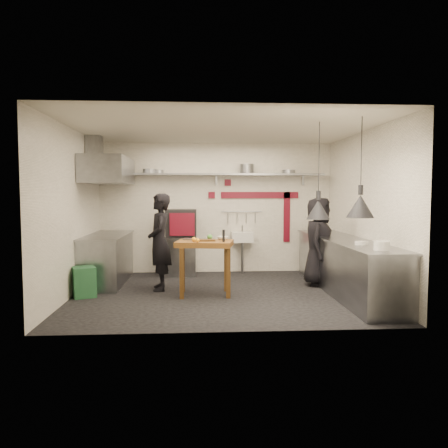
{
  "coord_description": "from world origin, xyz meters",
  "views": [
    {
      "loc": [
        -0.42,
        -7.38,
        1.71
      ],
      "look_at": [
        0.06,
        0.3,
        1.18
      ],
      "focal_mm": 35.0,
      "sensor_mm": 36.0,
      "label": 1
    }
  ],
  "objects": [
    {
      "name": "hand_sink",
      "position": [
        0.55,
        1.92,
        0.78
      ],
      "size": [
        0.46,
        0.34,
        0.22
      ],
      "primitive_type": "cube",
      "color": "silver",
      "rests_on": "wall_back"
    },
    {
      "name": "stock_pot",
      "position": [
        0.65,
        1.92,
        2.24
      ],
      "size": [
        0.32,
        0.32,
        0.2
      ],
      "primitive_type": "cylinder",
      "rotation": [
        0.0,
        0.0,
        0.05
      ],
      "color": "slate",
      "rests_on": "back_shelf"
    },
    {
      "name": "sink_tap",
      "position": [
        0.55,
        1.92,
        0.96
      ],
      "size": [
        0.03,
        0.03,
        0.14
      ],
      "primitive_type": "cylinder",
      "color": "slate",
      "rests_on": "hand_sink"
    },
    {
      "name": "pan_far_left",
      "position": [
        -1.41,
        1.92,
        2.19
      ],
      "size": [
        0.38,
        0.38,
        0.09
      ],
      "primitive_type": "cylinder",
      "rotation": [
        0.0,
        0.0,
        -0.42
      ],
      "color": "slate",
      "rests_on": "back_shelf"
    },
    {
      "name": "veg_ball",
      "position": [
        -0.2,
        0.07,
        0.97
      ],
      "size": [
        0.11,
        0.11,
        0.09
      ],
      "primitive_type": "sphere",
      "rotation": [
        0.0,
        0.0,
        0.27
      ],
      "color": "#448D32",
      "rests_on": "prep_table"
    },
    {
      "name": "hood_duct",
      "position": [
        -2.35,
        1.05,
        2.55
      ],
      "size": [
        0.28,
        0.28,
        0.5
      ],
      "primitive_type": "cube",
      "color": "slate",
      "rests_on": "ceiling"
    },
    {
      "name": "utensil_rail",
      "position": [
        0.55,
        2.06,
        1.32
      ],
      "size": [
        0.9,
        0.02,
        0.02
      ],
      "primitive_type": "cylinder",
      "rotation": [
        0.0,
        1.57,
        0.0
      ],
      "color": "slate",
      "rests_on": "wall_back"
    },
    {
      "name": "steel_tray",
      "position": [
        -0.56,
        0.06,
        0.94
      ],
      "size": [
        0.21,
        0.17,
        0.03
      ],
      "primitive_type": "cube",
      "rotation": [
        0.0,
        0.0,
        -0.3
      ],
      "color": "slate",
      "rests_on": "prep_table"
    },
    {
      "name": "pepper_mill",
      "position": [
        0.02,
        -0.26,
        1.02
      ],
      "size": [
        0.05,
        0.05,
        0.2
      ],
      "primitive_type": "cylinder",
      "rotation": [
        0.0,
        0.0,
        -0.31
      ],
      "color": "black",
      "rests_on": "prep_table"
    },
    {
      "name": "extractor_hood",
      "position": [
        -2.1,
        1.05,
        2.15
      ],
      "size": [
        0.78,
        1.6,
        0.5
      ],
      "primitive_type": "cube",
      "color": "slate",
      "rests_on": "ceiling"
    },
    {
      "name": "red_band_horiz",
      "position": [
        0.95,
        2.08,
        1.68
      ],
      "size": [
        1.7,
        0.02,
        0.14
      ],
      "primitive_type": "cube",
      "color": "maroon",
      "rests_on": "wall_back"
    },
    {
      "name": "combi_oven",
      "position": [
        -0.75,
        1.81,
        1.09
      ],
      "size": [
        0.63,
        0.59,
        0.58
      ],
      "primitive_type": "cube",
      "rotation": [
        0.0,
        0.0,
        -0.01
      ],
      "color": "black",
      "rests_on": "oven_stand"
    },
    {
      "name": "lemon_a",
      "position": [
        -0.47,
        -0.22,
        0.96
      ],
      "size": [
        0.08,
        0.08,
        0.08
      ],
      "primitive_type": "sphere",
      "rotation": [
        0.0,
        0.0,
        -0.06
      ],
      "color": "orange",
      "rests_on": "prep_table"
    },
    {
      "name": "small_bowl_right",
      "position": [
        2.1,
        -0.87,
        0.96
      ],
      "size": [
        0.26,
        0.26,
        0.05
      ],
      "primitive_type": "cylinder",
      "rotation": [
        0.0,
        0.0,
        0.34
      ],
      "color": "silver",
      "rests_on": "counter_right_top"
    },
    {
      "name": "pan_right",
      "position": [
        1.54,
        1.92,
        2.18
      ],
      "size": [
        0.29,
        0.29,
        0.08
      ],
      "primitive_type": "cylinder",
      "rotation": [
        0.0,
        0.0,
        -0.05
      ],
      "color": "slate",
      "rests_on": "back_shelf"
    },
    {
      "name": "cutting_board",
      "position": [
        -0.27,
        -0.09,
        0.93
      ],
      "size": [
        0.3,
        0.21,
        0.02
      ],
      "primitive_type": "cube",
      "rotation": [
        0.0,
        0.0,
        -0.0
      ],
      "color": "#482D12",
      "rests_on": "prep_table"
    },
    {
      "name": "chef_right",
      "position": [
        1.83,
        0.57,
        0.82
      ],
      "size": [
        0.79,
        0.94,
        1.64
      ],
      "primitive_type": "imported",
      "rotation": [
        0.0,
        0.0,
        1.18
      ],
      "color": "black",
      "rests_on": "floor"
    },
    {
      "name": "bowl",
      "position": [
        0.02,
        0.06,
        0.95
      ],
      "size": [
        0.23,
        0.23,
        0.06
      ],
      "primitive_type": "imported",
      "rotation": [
        0.0,
        0.0,
        -0.24
      ],
      "color": "silver",
      "rests_on": "prep_table"
    },
    {
      "name": "red_tile_b",
      "position": [
        -0.1,
        2.08,
        1.68
      ],
      "size": [
        0.14,
        0.02,
        0.14
      ],
      "primitive_type": "cube",
      "color": "maroon",
      "rests_on": "wall_back"
    },
    {
      "name": "ceiling",
      "position": [
        0.0,
        0.0,
        2.8
      ],
      "size": [
        5.0,
        5.0,
        0.0
      ],
      "primitive_type": "plane",
      "color": "beige",
      "rests_on": "floor"
    },
    {
      "name": "green_bin",
      "position": [
        -2.3,
        -0.1,
        0.25
      ],
      "size": [
        0.46,
        0.46,
        0.5
      ],
      "primitive_type": "cube",
      "rotation": [
        0.0,
        0.0,
        0.4
      ],
      "color": "#1F532F",
      "rests_on": "floor"
    },
    {
      "name": "counter_right_top",
      "position": [
        2.15,
        0.0,
        0.92
      ],
      "size": [
        0.76,
        3.9,
        0.03
      ],
      "primitive_type": "cube",
      "color": "slate",
      "rests_on": "counter_right"
    },
    {
      "name": "lemon_b",
      "position": [
        -0.41,
        -0.32,
        0.96
      ],
      "size": [
        0.09,
        0.09,
        0.07
      ],
      "primitive_type": "sphere",
      "rotation": [
        0.0,
        0.0,
        -0.34
      ],
      "color": "orange",
      "rests_on": "prep_table"
    },
    {
      "name": "floor",
      "position": [
        0.0,
        0.0,
        0.0
      ],
      "size": [
        5.0,
        5.0,
        0.0
      ],
      "primitive_type": "plane",
      "color": "black",
      "rests_on": "ground"
    },
    {
      "name": "red_band_vert",
      "position": [
        1.55,
        2.08,
        1.2
      ],
      "size": [
        0.14,
        0.02,
        1.1
      ],
      "primitive_type": "cube",
      "color": "maroon",
      "rests_on": "wall_back"
    },
    {
      "name": "oven_door",
      "position": [
        -0.72,
        1.46,
        1.09
      ],
      "size": [
        0.5,
        0.04,
        0.46
      ],
      "primitive_type": "cube",
      "rotation": [
        0.0,
        0.0,
        -0.01
      ],
      "color": "maroon",
      "rests_on": "combi_oven"
    },
    {
      "name": "shelf_bracket_left",
      "position": [
        -1.9,
        2.07,
        2.02
      ],
      "size": [
        0.04,
        0.06,
        0.24
      ],
      "primitive_type": "cube",
      "color": "slate",
      "rests_on": "wall_back"
    },
    {
      "name": "wall_left",
      "position": [
        -2.5,
        0.0,
        1.4
      ],
      "size": [
        0.04,
        4.2,
        2.8
      ],
      "primitive_type": "cube",
      "color": "white",
      "rests_on": "floor"
    },
    {
      "name": "back_shelf",
      "position": [
        0.0,
        1.92,
        2.12
      ],
      "size": [
        4.6,
        0.34,
        0.04
      ],
      "primitive_type": "cube",
      "color": "slate",
      "rests_on": "wall_back"
    },
    {
      "name": "wall_front",
      "position": [
        0.0,
        -2.1,
        1.4
      ],
      "size": [
        5.0,
        0.04,
        2.8
      ],
      "primitive_type": "cube",
      "color": "white",
      "rests_on": "floor"
    },
    {
      "name": "wall_back",
      "position": [
        0.0,
        2.1,
        1.4
      ],
      "size": [
        5.0,
        0.04,
        2.8
      ],
      "primitive_type": "cube",
      "color": "white",
      "rests_on": "floor"
    },
    {
      "name": "sink_drain",
      "position": [
        0.55,
        1.88,
        0.34
      ],
      "size": [
        0.06,
        0.06,
        0.66
      ],
      "primitive_type": "cylinder",
      "color": "slate",
      "rests_on": "floor"
    },
    {
      "name": "prep_table",
      "position": [
        -0.29,
        -0.08,
        0.46
      ],
      "size": [
        1.02,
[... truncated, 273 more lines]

